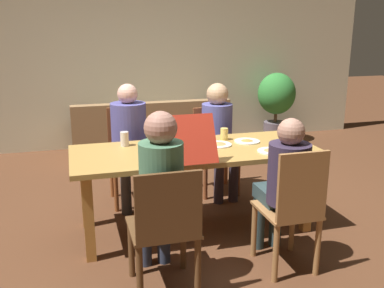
% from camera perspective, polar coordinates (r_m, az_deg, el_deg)
% --- Properties ---
extents(ground_plane, '(20.00, 20.00, 0.00)m').
position_cam_1_polar(ground_plane, '(4.00, 0.40, -10.95)').
color(ground_plane, '#55321D').
extents(back_wall, '(7.20, 0.12, 2.87)m').
position_cam_1_polar(back_wall, '(6.59, -7.20, 12.31)').
color(back_wall, beige).
rests_on(back_wall, ground).
extents(dining_table, '(2.10, 0.85, 0.74)m').
position_cam_1_polar(dining_table, '(3.75, 0.42, -1.98)').
color(dining_table, '#AE8440').
rests_on(dining_table, ground).
extents(chair_0, '(0.41, 0.46, 0.96)m').
position_cam_1_polar(chair_0, '(4.51, -8.33, -1.10)').
color(chair_0, brown).
rests_on(chair_0, ground).
extents(person_0, '(0.35, 0.50, 1.23)m').
position_cam_1_polar(person_0, '(4.32, -8.19, 1.12)').
color(person_0, '#3F3E3F').
rests_on(person_0, ground).
extents(chair_1, '(0.43, 0.44, 0.90)m').
position_cam_1_polar(chair_1, '(4.76, 2.90, -0.37)').
color(chair_1, brown).
rests_on(chair_1, ground).
extents(person_1, '(0.32, 0.53, 1.19)m').
position_cam_1_polar(person_1, '(4.57, 3.52, 1.81)').
color(person_1, '#39303C').
rests_on(person_1, ground).
extents(chair_2, '(0.39, 0.44, 0.95)m').
position_cam_1_polar(chair_2, '(3.22, 13.09, -8.20)').
color(chair_2, '#98683B').
rests_on(chair_2, ground).
extents(person_2, '(0.30, 0.50, 1.14)m').
position_cam_1_polar(person_2, '(3.29, 11.97, -4.58)').
color(person_2, '#2C3E40').
rests_on(person_2, ground).
extents(chair_3, '(0.45, 0.44, 0.91)m').
position_cam_1_polar(chair_3, '(2.90, -3.53, -10.92)').
color(chair_3, brown).
rests_on(chair_3, ground).
extents(person_3, '(0.29, 0.52, 1.25)m').
position_cam_1_polar(person_3, '(2.94, -4.24, -5.56)').
color(person_3, '#2E3549').
rests_on(person_3, ground).
extents(pizza_box_0, '(0.39, 0.57, 0.38)m').
position_cam_1_polar(pizza_box_0, '(3.51, -1.16, -0.85)').
color(pizza_box_0, '#B62B19').
rests_on(pizza_box_0, dining_table).
extents(plate_0, '(0.23, 0.23, 0.03)m').
position_cam_1_polar(plate_0, '(3.99, 7.24, 0.40)').
color(plate_0, white).
rests_on(plate_0, dining_table).
extents(plate_1, '(0.24, 0.24, 0.03)m').
position_cam_1_polar(plate_1, '(3.85, 3.45, -0.01)').
color(plate_1, white).
rests_on(plate_1, dining_table).
extents(plate_2, '(0.23, 0.23, 0.03)m').
position_cam_1_polar(plate_2, '(3.71, 10.33, -0.86)').
color(plate_2, white).
rests_on(plate_2, dining_table).
extents(drinking_glass_0, '(0.07, 0.07, 0.13)m').
position_cam_1_polar(drinking_glass_0, '(4.01, 1.40, 1.41)').
color(drinking_glass_0, silver).
rests_on(drinking_glass_0, dining_table).
extents(drinking_glass_1, '(0.07, 0.07, 0.11)m').
position_cam_1_polar(drinking_glass_1, '(4.03, 4.24, 1.31)').
color(drinking_glass_1, '#E1C15D').
rests_on(drinking_glass_1, dining_table).
extents(drinking_glass_2, '(0.07, 0.07, 0.13)m').
position_cam_1_polar(drinking_glass_2, '(3.86, -8.85, 0.66)').
color(drinking_glass_2, silver).
rests_on(drinking_glass_2, dining_table).
extents(couch, '(2.08, 0.81, 0.81)m').
position_cam_1_polar(couch, '(6.05, -5.54, 1.06)').
color(couch, '#936F48').
rests_on(couch, ground).
extents(potted_plant, '(0.58, 0.58, 1.07)m').
position_cam_1_polar(potted_plant, '(6.88, 11.01, 5.75)').
color(potted_plant, '#574D57').
rests_on(potted_plant, ground).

